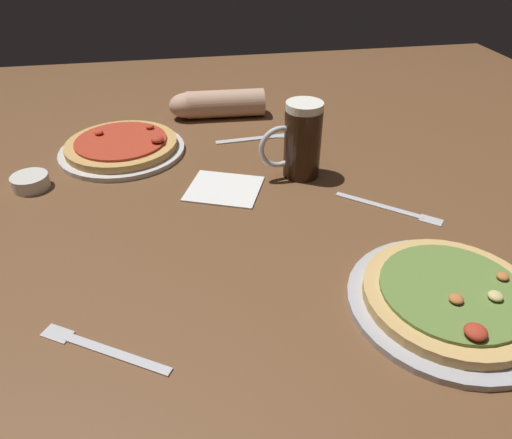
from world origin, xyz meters
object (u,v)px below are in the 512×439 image
Objects in this scene: pizza_plate_far at (122,147)px; fork_spare at (390,208)px; knife_right at (258,138)px; napkin_folded at (224,188)px; ramekin_sauce at (30,182)px; diner_arm at (214,104)px; pizza_plate_near at (451,298)px; beer_mug_dark at (301,141)px; fork_left at (101,348)px.

pizza_plate_far is 0.66m from fork_spare.
knife_right is 1.24× the size of fork_spare.
napkin_folded is 0.27m from knife_right.
fork_spare is at bearing -33.53° from pizza_plate_far.
napkin_folded is at bearing -11.36° from ramekin_sauce.
diner_arm reaches higher than pizza_plate_far.
ramekin_sauce is at bearing 145.01° from pizza_plate_near.
fork_spare is (0.02, 0.28, -0.01)m from pizza_plate_near.
ramekin_sauce is at bearing 168.64° from napkin_folded.
ramekin_sauce is 0.35× the size of knife_right.
beer_mug_dark is at bearing -68.11° from diner_arm.
diner_arm reaches higher than knife_right.
fork_left is at bearing -132.19° from beer_mug_dark.
pizza_plate_near is 0.48m from beer_mug_dark.
diner_arm is at bearing 118.34° from fork_spare.
pizza_plate_near is at bearing -74.88° from knife_right.
fork_left is 0.61m from fork_spare.
pizza_plate_far is 2.00× the size of napkin_folded.
napkin_folded is (-0.30, 0.42, -0.01)m from pizza_plate_near.
ramekin_sauce reaches higher than napkin_folded.
napkin_folded is at bearing 156.65° from fork_spare.
diner_arm is at bearing 86.62° from napkin_folded.
ramekin_sauce is at bearing 163.19° from fork_spare.
beer_mug_dark is at bearing 11.48° from napkin_folded.
fork_spare is (0.20, -0.39, -0.00)m from knife_right.
ramekin_sauce reaches higher than fork_left.
fork_left is 0.84× the size of knife_right.
beer_mug_dark is at bearing 129.89° from fork_spare.
fork_left is 0.69× the size of diner_arm.
fork_left is at bearing -118.95° from napkin_folded.
fork_spare is (0.15, -0.18, -0.08)m from beer_mug_dark.
beer_mug_dark reaches higher than napkin_folded.
beer_mug_dark is 0.63× the size of diner_arm.
napkin_folded is at bearing -168.52° from beer_mug_dark.
napkin_folded is (0.41, -0.08, -0.01)m from ramekin_sauce.
fork_spare is at bearing -16.81° from ramekin_sauce.
pizza_plate_near reaches higher than ramekin_sauce.
ramekin_sauce is (-0.19, -0.14, -0.00)m from pizza_plate_far.
pizza_plate_near reaches higher than fork_left.
beer_mug_dark is 0.24m from fork_spare.
pizza_plate_near is 0.83m from pizza_plate_far.
knife_right is 0.82× the size of diner_arm.
fork_spare is 0.63m from diner_arm.
pizza_plate_far is at bearing 154.91° from beer_mug_dark.
fork_spare is at bearing -23.35° from napkin_folded.
ramekin_sauce is at bearing 110.96° from fork_left.
knife_right is at bearing 3.36° from pizza_plate_far.
pizza_plate_far is at bearing 90.00° from fork_left.
pizza_plate_near is 0.28m from fork_spare.
diner_arm is at bearing 111.89° from beer_mug_dark.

